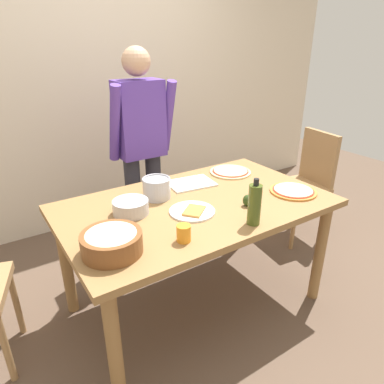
# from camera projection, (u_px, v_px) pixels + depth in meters

# --- Properties ---
(ground) EXTENTS (8.00, 8.00, 0.00)m
(ground) POSITION_uv_depth(u_px,v_px,m) (196.00, 302.00, 2.39)
(ground) COLOR brown
(wall_back) EXTENTS (5.60, 0.10, 2.60)m
(wall_back) POSITION_uv_depth(u_px,v_px,m) (96.00, 83.00, 3.09)
(wall_back) COLOR beige
(wall_back) RESTS_ON ground
(dining_table) EXTENTS (1.60, 0.96, 0.76)m
(dining_table) POSITION_uv_depth(u_px,v_px,m) (197.00, 216.00, 2.12)
(dining_table) COLOR olive
(dining_table) RESTS_ON ground
(person_cook) EXTENTS (0.49, 0.25, 1.62)m
(person_cook) POSITION_uv_depth(u_px,v_px,m) (141.00, 144.00, 2.59)
(person_cook) COLOR #2D2D38
(person_cook) RESTS_ON ground
(chair_wooden_right) EXTENTS (0.45, 0.45, 0.95)m
(chair_wooden_right) POSITION_uv_depth(u_px,v_px,m) (306.00, 179.00, 3.02)
(chair_wooden_right) COLOR #A37A4C
(chair_wooden_right) RESTS_ON ground
(pizza_raw_on_board) EXTENTS (0.30, 0.30, 0.02)m
(pizza_raw_on_board) POSITION_uv_depth(u_px,v_px,m) (230.00, 172.00, 2.54)
(pizza_raw_on_board) COLOR beige
(pizza_raw_on_board) RESTS_ON dining_table
(pizza_cooked_on_tray) EXTENTS (0.29, 0.29, 0.02)m
(pizza_cooked_on_tray) POSITION_uv_depth(u_px,v_px,m) (293.00, 191.00, 2.22)
(pizza_cooked_on_tray) COLOR #C67A33
(pizza_cooked_on_tray) RESTS_ON dining_table
(plate_with_slice) EXTENTS (0.26, 0.26, 0.02)m
(plate_with_slice) POSITION_uv_depth(u_px,v_px,m) (192.00, 211.00, 1.96)
(plate_with_slice) COLOR white
(plate_with_slice) RESTS_ON dining_table
(popcorn_bowl) EXTENTS (0.28, 0.28, 0.11)m
(popcorn_bowl) POSITION_uv_depth(u_px,v_px,m) (112.00, 241.00, 1.57)
(popcorn_bowl) COLOR brown
(popcorn_bowl) RESTS_ON dining_table
(mixing_bowl_steel) EXTENTS (0.20, 0.20, 0.08)m
(mixing_bowl_steel) POSITION_uv_depth(u_px,v_px,m) (131.00, 207.00, 1.94)
(mixing_bowl_steel) COLOR #B7B7BC
(mixing_bowl_steel) RESTS_ON dining_table
(olive_oil_bottle) EXTENTS (0.07, 0.07, 0.26)m
(olive_oil_bottle) POSITION_uv_depth(u_px,v_px,m) (255.00, 204.00, 1.80)
(olive_oil_bottle) COLOR #47561E
(olive_oil_bottle) RESTS_ON dining_table
(steel_pot) EXTENTS (0.17, 0.17, 0.13)m
(steel_pot) POSITION_uv_depth(u_px,v_px,m) (157.00, 188.00, 2.12)
(steel_pot) COLOR #B7B7BC
(steel_pot) RESTS_ON dining_table
(cup_orange) EXTENTS (0.07, 0.07, 0.08)m
(cup_orange) POSITION_uv_depth(u_px,v_px,m) (184.00, 233.00, 1.67)
(cup_orange) COLOR orange
(cup_orange) RESTS_ON dining_table
(cutting_board_white) EXTENTS (0.33, 0.26, 0.01)m
(cutting_board_white) POSITION_uv_depth(u_px,v_px,m) (191.00, 183.00, 2.34)
(cutting_board_white) COLOR white
(cutting_board_white) RESTS_ON dining_table
(avocado) EXTENTS (0.06, 0.06, 0.07)m
(avocado) POSITION_uv_depth(u_px,v_px,m) (247.00, 200.00, 2.03)
(avocado) COLOR #2D4219
(avocado) RESTS_ON dining_table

